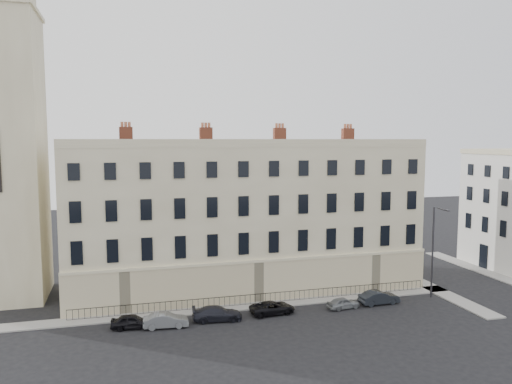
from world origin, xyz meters
TOP-DOWN VIEW (x-y plane):
  - ground at (0.00, 0.00)m, footprint 160.00×160.00m
  - terrace at (-5.97, 11.97)m, footprint 36.22×12.22m
  - pavement_terrace at (-10.00, 5.00)m, footprint 48.00×2.00m
  - pavement_east_return at (13.00, 8.00)m, footprint 2.00×24.00m
  - pavement_adjacent at (23.00, 10.00)m, footprint 2.00×20.00m
  - railings at (-6.00, 5.40)m, footprint 35.00×0.04m
  - car_a at (-18.02, 2.29)m, footprint 3.64×1.79m
  - car_b at (-15.29, 1.76)m, footprint 3.84×1.56m
  - car_c at (-10.81, 2.24)m, footprint 4.52×2.25m
  - car_d at (-5.66, 2.54)m, footprint 4.28×2.23m
  - car_e at (1.17, 2.18)m, footprint 3.26×1.64m
  - car_f at (5.03, 2.45)m, footprint 3.99×1.54m
  - streetlamp at (11.18, 2.87)m, footprint 0.63×1.95m

SIDE VIEW (x-z plane):
  - ground at x=0.00m, z-range 0.00..0.00m
  - pavement_terrace at x=-10.00m, z-range 0.00..0.12m
  - pavement_east_return at x=13.00m, z-range 0.00..0.12m
  - pavement_adjacent at x=23.00m, z-range 0.00..0.12m
  - car_e at x=1.17m, z-range 0.00..1.06m
  - railings at x=-6.00m, z-range 0.07..1.03m
  - car_d at x=-5.66m, z-range 0.00..1.15m
  - car_a at x=-18.02m, z-range 0.00..1.20m
  - car_b at x=-15.29m, z-range 0.00..1.24m
  - car_c at x=-10.81m, z-range 0.00..1.26m
  - car_f at x=5.03m, z-range 0.00..1.30m
  - streetlamp at x=11.18m, z-range 0.50..9.65m
  - terrace at x=-5.97m, z-range -1.00..16.00m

